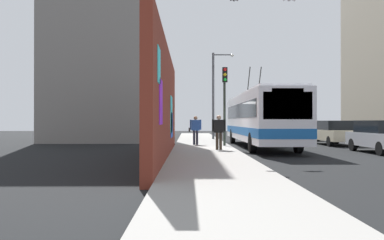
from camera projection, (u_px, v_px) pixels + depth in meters
The scene contains 13 objects.
ground_plane at pixel (235, 151), 19.41m from camera, with size 80.00×80.00×0.00m, color black.
sidewalk_slab at pixel (204, 149), 19.39m from camera, with size 48.00×3.20×0.15m, color gray.
graffiti_wall at pixel (165, 104), 15.10m from camera, with size 13.44×0.32×4.46m.
building_far_left at pixel (103, 18), 29.77m from camera, with size 8.88×7.37×19.54m.
city_bus at pixel (259, 117), 22.08m from camera, with size 12.65×2.50×4.95m.
parked_car_silver at pixel (383, 136), 18.04m from camera, with size 4.27×1.90×1.58m.
parked_car_champagne at pixel (333, 132), 24.25m from camera, with size 4.69×1.84×1.58m.
parked_car_white at pixel (303, 130), 30.72m from camera, with size 4.29×1.75×1.58m.
parked_car_dark_gray at pixel (283, 128), 37.14m from camera, with size 4.24×1.95×1.58m.
pedestrian_at_curb at pixel (219, 129), 18.23m from camera, with size 0.23×0.68×1.69m.
pedestrian_midblock at pixel (195, 128), 22.09m from camera, with size 0.23×0.75×1.70m.
traffic_light at pixel (225, 93), 21.13m from camera, with size 0.49×0.28×4.46m.
street_lamp at pixel (216, 90), 29.40m from camera, with size 0.44×1.71×6.78m.
Camera 1 is at (-19.39, 2.40, 1.54)m, focal length 34.99 mm.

